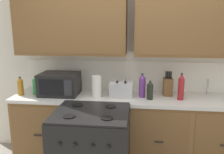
# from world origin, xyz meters

# --- Properties ---
(wall_unit) EXTENTS (4.09, 0.40, 2.38)m
(wall_unit) POSITION_xyz_m (0.00, 0.50, 1.63)
(wall_unit) COLOR silver
(wall_unit) RESTS_ON ground_plane
(counter_run) EXTENTS (2.92, 0.64, 0.91)m
(counter_run) POSITION_xyz_m (0.00, 0.30, 0.47)
(counter_run) COLOR black
(counter_run) RESTS_ON ground_plane
(stove_range) EXTENTS (0.76, 0.68, 0.95)m
(stove_range) POSITION_xyz_m (-0.35, -0.33, 0.47)
(stove_range) COLOR black
(stove_range) RESTS_ON ground_plane
(microwave) EXTENTS (0.48, 0.37, 0.28)m
(microwave) POSITION_xyz_m (-0.88, 0.29, 1.05)
(microwave) COLOR black
(microwave) RESTS_ON counter_run
(toaster) EXTENTS (0.28, 0.18, 0.19)m
(toaster) POSITION_xyz_m (-0.10, 0.27, 1.01)
(toaster) COLOR #B7B7BC
(toaster) RESTS_ON counter_run
(knife_block) EXTENTS (0.11, 0.14, 0.31)m
(knife_block) POSITION_xyz_m (0.48, 0.41, 1.03)
(knife_block) COLOR brown
(knife_block) RESTS_ON counter_run
(sink_faucet) EXTENTS (0.02, 0.02, 0.20)m
(sink_faucet) POSITION_xyz_m (1.00, 0.51, 1.01)
(sink_faucet) COLOR #B2B5BA
(sink_faucet) RESTS_ON counter_run
(paper_towel_roll) EXTENTS (0.12, 0.12, 0.26)m
(paper_towel_roll) POSITION_xyz_m (-0.40, 0.25, 1.04)
(paper_towel_roll) COLOR white
(paper_towel_roll) RESTS_ON counter_run
(bottle_amber) EXTENTS (0.07, 0.07, 0.24)m
(bottle_amber) POSITION_xyz_m (-1.37, 0.21, 1.03)
(bottle_amber) COLOR #9E6619
(bottle_amber) RESTS_ON counter_run
(bottle_dark) EXTENTS (0.08, 0.08, 0.23)m
(bottle_dark) POSITION_xyz_m (0.25, 0.21, 1.02)
(bottle_dark) COLOR black
(bottle_dark) RESTS_ON counter_run
(bottle_violet) EXTENTS (0.08, 0.08, 0.30)m
(bottle_violet) POSITION_xyz_m (0.16, 0.30, 1.06)
(bottle_violet) COLOR #663384
(bottle_violet) RESTS_ON counter_run
(bottle_green) EXTENTS (0.08, 0.08, 0.24)m
(bottle_green) POSITION_xyz_m (-1.19, 0.26, 1.03)
(bottle_green) COLOR #237A38
(bottle_green) RESTS_ON counter_run
(bottle_red) EXTENTS (0.07, 0.07, 0.32)m
(bottle_red) POSITION_xyz_m (0.61, 0.24, 1.07)
(bottle_red) COLOR maroon
(bottle_red) RESTS_ON counter_run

